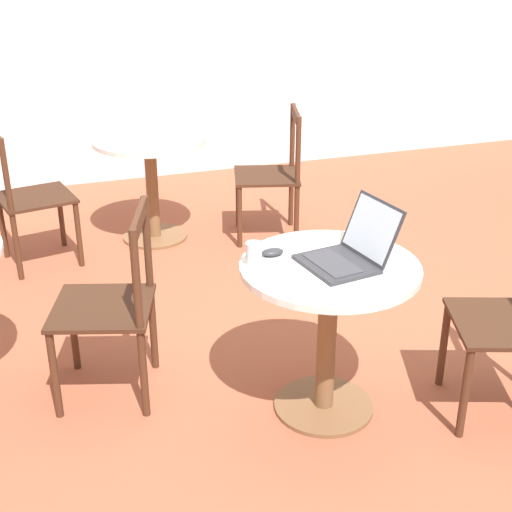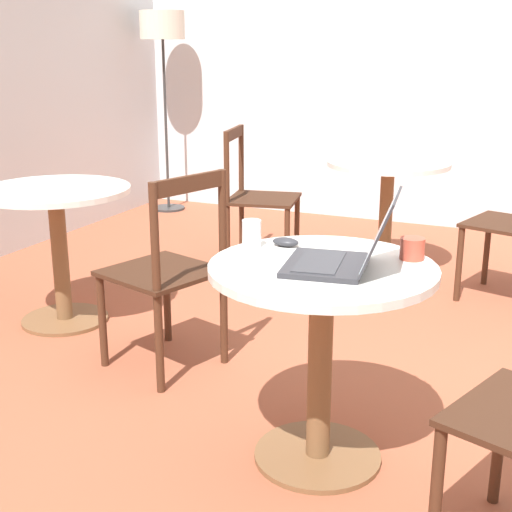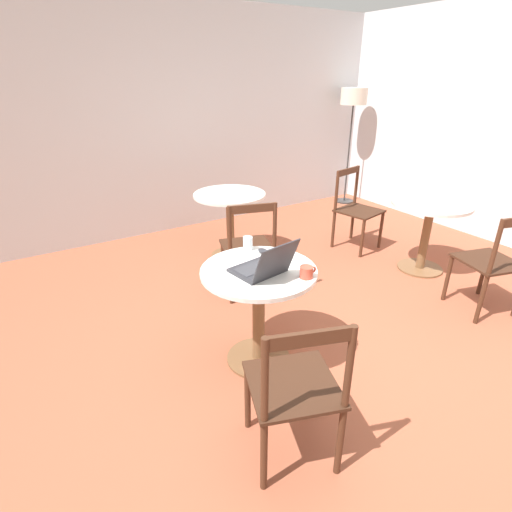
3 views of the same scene
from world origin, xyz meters
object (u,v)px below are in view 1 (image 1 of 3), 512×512
object	(u,v)px
chair_mid_back	(28,198)
chair_mid_front	(273,175)
cafe_table_mid	(151,165)
laptop	(348,252)
mouse	(273,252)
cafe_table_near	(328,304)
drinking_glass	(254,254)
chair_far_front	(112,306)
mug	(365,232)

from	to	relation	value
chair_mid_back	chair_mid_front	xyz separation A→B (m)	(-0.07, -1.65, 0.00)
cafe_table_mid	laptop	distance (m)	2.32
laptop	mouse	bearing A→B (deg)	56.65
chair_mid_front	mouse	bearing A→B (deg)	159.68
cafe_table_near	drinking_glass	bearing A→B (deg)	71.58
chair_mid_back	drinking_glass	world-z (taller)	chair_mid_back
cafe_table_near	laptop	xyz separation A→B (m)	(-0.01, -0.07, 0.24)
chair_mid_back	drinking_glass	xyz separation A→B (m)	(-1.98, -0.86, 0.32)
laptop	drinking_glass	world-z (taller)	laptop
chair_mid_back	chair_far_front	distance (m)	1.66
chair_mid_back	laptop	world-z (taller)	laptop
cafe_table_near	drinking_glass	world-z (taller)	drinking_glass
mug	laptop	bearing A→B (deg)	138.15
chair_mid_back	mouse	xyz separation A→B (m)	(-1.92, -0.97, 0.29)
chair_mid_front	cafe_table_mid	bearing A→B (deg)	73.94
cafe_table_mid	chair_far_front	distance (m)	1.89
cafe_table_near	chair_mid_back	bearing A→B (deg)	29.20
chair_mid_front	laptop	distance (m)	2.10
chair_mid_back	drinking_glass	bearing A→B (deg)	-156.60
chair_far_front	mug	size ratio (longest dim) A/B	7.75
chair_mid_back	laptop	xyz separation A→B (m)	(-2.10, -1.24, 0.33)
cafe_table_mid	mug	size ratio (longest dim) A/B	6.52
chair_mid_back	mouse	world-z (taller)	chair_mid_back
drinking_glass	chair_mid_back	bearing A→B (deg)	23.40
chair_mid_back	mug	distance (m)	2.39
mug	drinking_glass	world-z (taller)	drinking_glass
chair_far_front	drinking_glass	distance (m)	0.74
chair_mid_back	mouse	bearing A→B (deg)	-153.29
drinking_glass	mouse	bearing A→B (deg)	-59.60
chair_far_front	mouse	bearing A→B (deg)	-112.71
chair_mid_front	mouse	xyz separation A→B (m)	(-1.85, 0.69, 0.29)
cafe_table_near	chair_mid_back	world-z (taller)	chair_mid_back
cafe_table_near	mug	size ratio (longest dim) A/B	6.52
cafe_table_near	laptop	size ratio (longest dim) A/B	1.95
laptop	mug	size ratio (longest dim) A/B	3.35
cafe_table_near	mouse	bearing A→B (deg)	50.28
laptop	mug	bearing A→B (deg)	-41.85
chair_mid_front	laptop	bearing A→B (deg)	168.49
chair_mid_front	drinking_glass	bearing A→B (deg)	157.50
cafe_table_near	mug	xyz separation A→B (m)	(0.19, -0.26, 0.23)
cafe_table_near	chair_mid_front	world-z (taller)	chair_mid_front
drinking_glass	chair_far_front	bearing A→B (deg)	58.62
cafe_table_near	cafe_table_mid	xyz separation A→B (m)	(2.25, 0.33, 0.00)
laptop	mug	distance (m)	0.28
cafe_table_mid	chair_mid_back	xyz separation A→B (m)	(-0.17, 0.83, -0.08)
laptop	mouse	size ratio (longest dim) A/B	3.96
chair_far_front	drinking_glass	size ratio (longest dim) A/B	9.09
chair_mid_front	chair_far_front	distance (m)	2.08
cafe_table_mid	chair_mid_front	world-z (taller)	chair_mid_front
laptop	mouse	world-z (taller)	laptop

